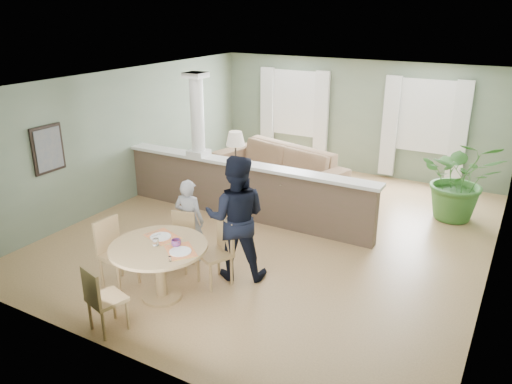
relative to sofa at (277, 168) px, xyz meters
The scene contains 12 objects.
ground 2.37m from the sofa, 61.54° to the right, with size 8.00×8.00×0.00m, color tan.
room_shell 2.24m from the sofa, 52.71° to the right, with size 7.02×8.02×2.71m.
pony_wall 1.87m from the sofa, 86.20° to the right, with size 5.32×0.38×2.70m.
sofa is the anchor object (origin of this frame).
houseplant 3.83m from the sofa, ahead, with size 1.44×1.25×1.60m, color #386D2B.
dining_table 4.89m from the sofa, 82.06° to the right, with size 1.34×1.34×0.91m.
chair_far_boy 4.00m from the sofa, 84.73° to the right, with size 0.48×0.48×0.88m.
chair_far_man 4.24m from the sofa, 74.45° to the right, with size 0.58×0.58×0.97m.
chair_near 5.85m from the sofa, 84.57° to the right, with size 0.51×0.51×0.91m.
chair_side 4.87m from the sofa, 91.86° to the right, with size 0.49×0.49×1.01m.
child_person 3.74m from the sofa, 84.68° to the right, with size 0.50×0.33×1.36m, color gray.
man_person 4.03m from the sofa, 71.62° to the right, with size 0.92×0.72×1.90m, color black.
Camera 1 is at (3.69, -7.43, 3.86)m, focal length 35.00 mm.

